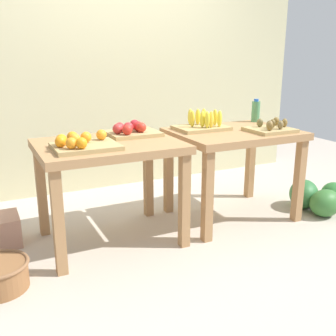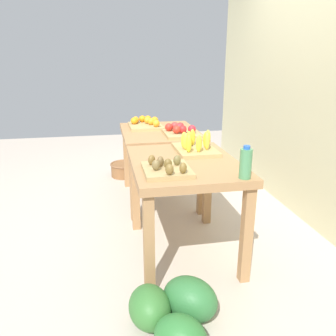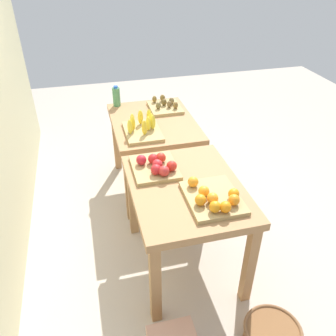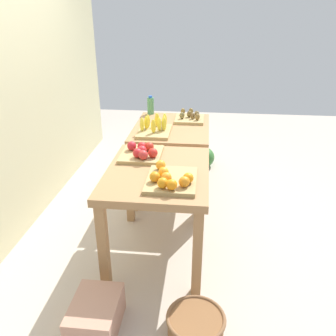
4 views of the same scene
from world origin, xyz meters
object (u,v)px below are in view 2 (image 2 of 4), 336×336
at_px(display_table_right, 184,175).
at_px(water_bottle, 246,163).
at_px(display_table_left, 160,141).
at_px(apple_bin, 180,131).
at_px(cardboard_produce_box, 172,165).
at_px(watermelon_pile, 175,311).
at_px(kiwi_bin, 167,168).
at_px(wicker_basket, 125,169).
at_px(banana_crate, 195,146).
at_px(orange_bin, 146,124).

distance_m(display_table_right, water_bottle, 0.58).
xyz_separation_m(display_table_left, apple_bin, (0.25, 0.17, 0.16)).
bearing_deg(cardboard_produce_box, watermelon_pile, -10.97).
height_order(display_table_right, cardboard_produce_box, display_table_right).
height_order(apple_bin, water_bottle, water_bottle).
relative_size(display_table_right, apple_bin, 2.60).
height_order(display_table_right, apple_bin, apple_bin).
bearing_deg(cardboard_produce_box, display_table_left, -19.43).
bearing_deg(kiwi_bin, display_table_right, 143.41).
relative_size(apple_bin, wicker_basket, 1.05).
bearing_deg(display_table_right, banana_crate, 147.00).
xyz_separation_m(orange_bin, kiwi_bin, (1.59, -0.06, -0.01)).
height_order(display_table_right, banana_crate, banana_crate).
bearing_deg(orange_bin, display_table_left, 28.70).
distance_m(apple_bin, watermelon_pile, 1.88).
xyz_separation_m(apple_bin, banana_crate, (0.64, -0.02, 0.01)).
xyz_separation_m(display_table_right, kiwi_bin, (0.24, -0.18, 0.15)).
bearing_deg(apple_bin, watermelon_pile, -13.52).
xyz_separation_m(display_table_left, cardboard_produce_box, (-0.85, 0.30, -0.56)).
bearing_deg(kiwi_bin, wicker_basket, -175.64).
bearing_deg(wicker_basket, water_bottle, 14.94).
xyz_separation_m(display_table_right, water_bottle, (0.45, 0.30, 0.22)).
xyz_separation_m(kiwi_bin, wicker_basket, (-2.21, -0.17, -0.72)).
height_order(apple_bin, banana_crate, banana_crate).
relative_size(kiwi_bin, water_bottle, 1.67).
relative_size(kiwi_bin, cardboard_produce_box, 0.91).
bearing_deg(apple_bin, cardboard_produce_box, 173.07).
bearing_deg(watermelon_pile, cardboard_produce_box, 169.03).
height_order(display_table_left, wicker_basket, display_table_left).
distance_m(apple_bin, banana_crate, 0.64).
bearing_deg(banana_crate, cardboard_produce_box, 175.02).
distance_m(banana_crate, watermelon_pile, 1.33).
bearing_deg(display_table_left, display_table_right, 0.00).
distance_m(orange_bin, water_bottle, 1.85).
xyz_separation_m(display_table_left, orange_bin, (-0.23, -0.12, 0.15)).
relative_size(water_bottle, wicker_basket, 0.57).
relative_size(display_table_right, banana_crate, 2.36).
height_order(kiwi_bin, water_bottle, water_bottle).
relative_size(display_table_right, watermelon_pile, 1.55).
distance_m(display_table_right, orange_bin, 1.36).
bearing_deg(banana_crate, apple_bin, 178.37).
relative_size(kiwi_bin, wicker_basket, 0.96).
distance_m(water_bottle, wicker_basket, 2.63).
height_order(watermelon_pile, wicker_basket, watermelon_pile).
relative_size(kiwi_bin, watermelon_pile, 0.54).
height_order(display_table_right, kiwi_bin, kiwi_bin).
xyz_separation_m(orange_bin, banana_crate, (1.12, 0.27, 0.01)).
bearing_deg(apple_bin, kiwi_bin, -17.30).
distance_m(water_bottle, watermelon_pile, 1.00).
height_order(orange_bin, cardboard_produce_box, orange_bin).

